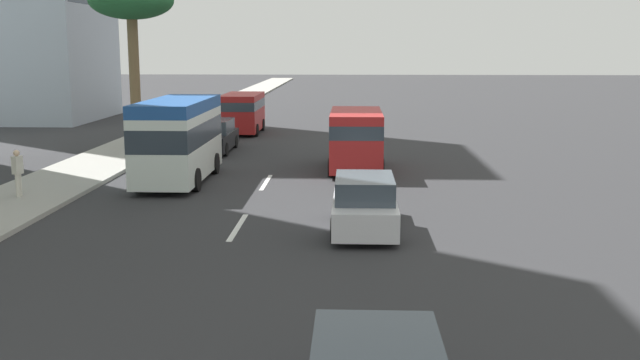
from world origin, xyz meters
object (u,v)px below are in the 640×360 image
(pedestrian_mid_block, at_px, (18,171))
(car_lead, at_px, (214,137))
(van_fifth, at_px, (356,137))
(car_second, at_px, (364,204))
(van_fourth, at_px, (242,111))
(minibus_sixth, at_px, (178,137))
(palm_tree, at_px, (131,4))

(pedestrian_mid_block, bearing_deg, car_lead, -0.43)
(car_lead, distance_m, van_fifth, 8.75)
(car_lead, distance_m, car_second, 17.07)
(van_fifth, xyz_separation_m, pedestrian_mid_block, (-6.68, 11.34, -0.41))
(van_fourth, xyz_separation_m, van_fifth, (-13.00, -6.68, 0.07))
(car_lead, relative_size, minibus_sixth, 0.74)
(car_second, height_order, minibus_sixth, minibus_sixth)
(van_fourth, xyz_separation_m, palm_tree, (-6.38, 4.50, 5.82))
(minibus_sixth, bearing_deg, palm_tree, -155.28)
(car_lead, bearing_deg, van_fifth, 53.00)
(car_lead, bearing_deg, minibus_sixth, 1.46)
(car_second, height_order, pedestrian_mid_block, pedestrian_mid_block)
(car_lead, distance_m, minibus_sixth, 8.29)
(van_fifth, relative_size, palm_tree, 0.64)
(car_lead, height_order, van_fourth, van_fourth)
(car_second, distance_m, van_fifth, 10.27)
(car_second, height_order, palm_tree, palm_tree)
(van_fourth, bearing_deg, car_lead, -2.16)
(palm_tree, bearing_deg, car_lead, -108.05)
(van_fourth, bearing_deg, pedestrian_mid_block, -13.33)
(car_second, bearing_deg, pedestrian_mid_block, 72.82)
(car_lead, xyz_separation_m, van_fourth, (7.75, -0.29, 0.60))
(car_second, xyz_separation_m, minibus_sixth, (7.27, 6.94, 0.98))
(car_lead, relative_size, van_fourth, 0.96)
(car_second, xyz_separation_m, palm_tree, (16.87, 11.36, 6.42))
(pedestrian_mid_block, bearing_deg, minibus_sixth, -31.35)
(minibus_sixth, distance_m, pedestrian_mid_block, 5.94)
(van_fifth, distance_m, minibus_sixth, 7.39)
(car_lead, height_order, car_second, car_second)
(minibus_sixth, xyz_separation_m, palm_tree, (9.60, 4.42, 5.44))
(pedestrian_mid_block, bearing_deg, car_second, -87.49)
(pedestrian_mid_block, xyz_separation_m, palm_tree, (13.31, -0.16, 6.16))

